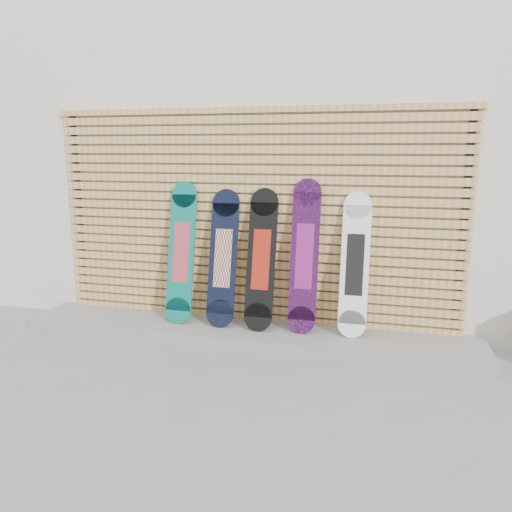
# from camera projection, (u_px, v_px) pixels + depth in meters

# --- Properties ---
(ground) EXTENTS (80.00, 80.00, 0.00)m
(ground) POSITION_uv_depth(u_px,v_px,m) (242.00, 368.00, 4.39)
(ground) COLOR gray
(ground) RESTS_ON ground
(building) EXTENTS (12.00, 5.00, 3.60)m
(building) POSITION_uv_depth(u_px,v_px,m) (340.00, 155.00, 7.21)
(building) COLOR silver
(building) RESTS_ON ground
(concrete_step) EXTENTS (4.60, 0.70, 0.12)m
(concrete_step) POSITION_uv_depth(u_px,v_px,m) (246.00, 333.00, 5.06)
(concrete_step) COLOR gray
(concrete_step) RESTS_ON ground
(slat_wall) EXTENTS (4.26, 0.08, 2.29)m
(slat_wall) POSITION_uv_depth(u_px,v_px,m) (253.00, 217.00, 5.09)
(slat_wall) COLOR tan
(slat_wall) RESTS_ON ground
(snowboard_0) EXTENTS (0.28, 0.35, 1.45)m
(snowboard_0) POSITION_uv_depth(u_px,v_px,m) (181.00, 252.00, 5.15)
(snowboard_0) COLOR #0B6E63
(snowboard_0) RESTS_ON concrete_step
(snowboard_1) EXTENTS (0.29, 0.35, 1.38)m
(snowboard_1) POSITION_uv_depth(u_px,v_px,m) (223.00, 258.00, 5.05)
(snowboard_1) COLOR black
(snowboard_1) RESTS_ON concrete_step
(snowboard_2) EXTENTS (0.29, 0.36, 1.39)m
(snowboard_2) POSITION_uv_depth(u_px,v_px,m) (261.00, 260.00, 4.95)
(snowboard_2) COLOR black
(snowboard_2) RESTS_ON concrete_step
(snowboard_3) EXTENTS (0.27, 0.32, 1.49)m
(snowboard_3) POSITION_uv_depth(u_px,v_px,m) (304.00, 256.00, 4.86)
(snowboard_3) COLOR black
(snowboard_3) RESTS_ON concrete_step
(snowboard_4) EXTENTS (0.27, 0.31, 1.38)m
(snowboard_4) POSITION_uv_depth(u_px,v_px,m) (355.00, 265.00, 4.76)
(snowboard_4) COLOR white
(snowboard_4) RESTS_ON concrete_step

